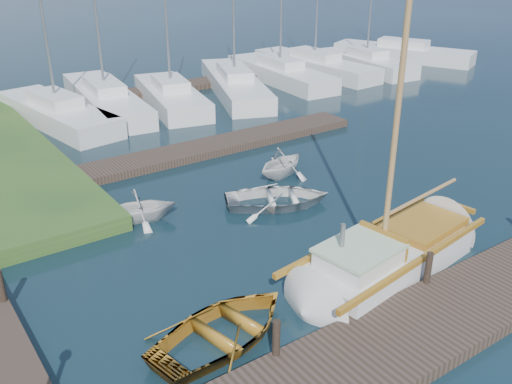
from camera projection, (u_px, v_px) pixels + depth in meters
ground at (256, 229)px, 16.74m from camera, size 160.00×160.00×0.00m
near_dock at (416, 331)px, 12.19m from camera, size 18.00×2.20×0.30m
far_dock at (204, 149)px, 22.57m from camera, size 14.00×1.60×0.30m
pontoon at (240, 77)px, 33.84m from camera, size 30.00×1.60×0.30m
mooring_post_1 at (276, 338)px, 11.15m from camera, size 0.16×0.16×0.80m
mooring_post_2 at (428, 268)px, 13.49m from camera, size 0.16×0.16×0.80m
mooring_post_4 at (1, 286)px, 12.80m from camera, size 0.16×0.16×0.80m
sailboat at (390, 257)px, 14.62m from camera, size 7.35×2.94×9.83m
dinghy at (224, 326)px, 12.03m from camera, size 3.97×3.19×0.73m
tender_b at (140, 204)px, 17.01m from camera, size 2.62×2.44×1.13m
tender_c at (278, 195)px, 18.08m from camera, size 4.04×3.61×0.69m
tender_d at (282, 160)px, 20.21m from camera, size 2.70×2.49×1.19m
marina_boat_0 at (57, 111)px, 25.88m from camera, size 3.45×8.43×9.84m
marina_boat_1 at (105, 97)px, 28.11m from camera, size 3.29×9.64×10.26m
marina_boat_2 at (171, 95)px, 28.54m from camera, size 3.76×7.70×10.55m
marina_boat_3 at (235, 82)px, 30.93m from camera, size 5.61×9.85×11.36m
marina_boat_4 at (280, 72)px, 33.31m from camera, size 2.81×8.87×11.11m
marina_boat_5 at (315, 64)px, 35.32m from camera, size 2.74×9.35×11.38m
marina_boat_6 at (366, 61)px, 36.01m from camera, size 2.85×7.52×10.35m
marina_boat_7 at (403, 52)px, 38.97m from camera, size 5.85×9.38×12.51m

